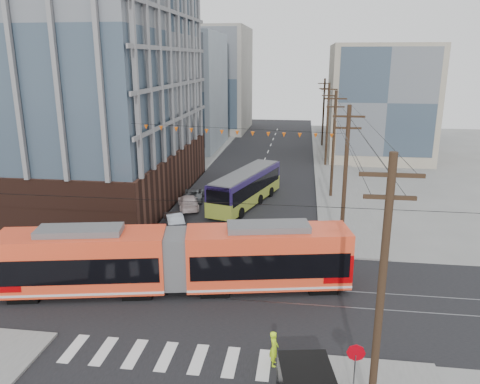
% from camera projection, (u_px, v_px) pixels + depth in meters
% --- Properties ---
extents(ground, '(160.00, 160.00, 0.00)m').
position_uv_depth(ground, '(196.00, 325.00, 25.61)').
color(ground, slate).
extents(office_building, '(30.00, 25.00, 28.60)m').
position_uv_depth(office_building, '(28.00, 56.00, 46.47)').
color(office_building, '#381E16').
rests_on(office_building, ground).
extents(bg_bldg_nw_near, '(18.00, 16.00, 18.00)m').
position_uv_depth(bg_bldg_nw_near, '(164.00, 91.00, 74.89)').
color(bg_bldg_nw_near, '#8C99A5').
rests_on(bg_bldg_nw_near, ground).
extents(bg_bldg_ne_near, '(14.00, 14.00, 16.00)m').
position_uv_depth(bg_bldg_ne_near, '(379.00, 102.00, 67.04)').
color(bg_bldg_ne_near, gray).
rests_on(bg_bldg_ne_near, ground).
extents(bg_bldg_nw_far, '(16.00, 18.00, 20.00)m').
position_uv_depth(bg_bldg_nw_far, '(208.00, 80.00, 93.28)').
color(bg_bldg_nw_far, gray).
rests_on(bg_bldg_nw_far, ground).
extents(bg_bldg_ne_far, '(16.00, 16.00, 14.00)m').
position_uv_depth(bg_bldg_ne_far, '(374.00, 98.00, 86.10)').
color(bg_bldg_ne_far, '#8C99A5').
rests_on(bg_bldg_ne_far, ground).
extents(utility_pole_near, '(0.30, 0.30, 11.00)m').
position_uv_depth(utility_pole_near, '(380.00, 298.00, 17.27)').
color(utility_pole_near, black).
rests_on(utility_pole_near, ground).
extents(utility_pole_far, '(0.30, 0.30, 11.00)m').
position_uv_depth(utility_pole_far, '(323.00, 113.00, 76.33)').
color(utility_pole_far, black).
rests_on(utility_pole_far, ground).
extents(streetcar, '(21.62, 7.15, 4.13)m').
position_uv_depth(streetcar, '(176.00, 260.00, 28.89)').
color(streetcar, '#FF4824').
rests_on(streetcar, ground).
extents(city_bus, '(6.05, 12.49, 3.47)m').
position_uv_depth(city_bus, '(246.00, 188.00, 46.31)').
color(city_bus, '#201447').
rests_on(city_bus, ground).
extents(parked_car_silver, '(2.89, 4.26, 1.33)m').
position_uv_depth(parked_car_silver, '(174.00, 219.00, 40.35)').
color(parked_car_silver, '#9CA6B2').
rests_on(parked_car_silver, ground).
extents(parked_car_white, '(3.15, 4.90, 1.32)m').
position_uv_depth(parked_car_white, '(188.00, 202.00, 45.28)').
color(parked_car_white, silver).
rests_on(parked_car_white, ground).
extents(parked_car_grey, '(2.64, 4.55, 1.19)m').
position_uv_depth(parked_car_grey, '(194.00, 194.00, 48.06)').
color(parked_car_grey, slate).
rests_on(parked_car_grey, ground).
extents(pedestrian, '(0.49, 0.68, 1.77)m').
position_uv_depth(pedestrian, '(274.00, 348.00, 22.02)').
color(pedestrian, '#C9FF1B').
rests_on(pedestrian, ground).
extents(stop_sign, '(0.78, 0.78, 2.56)m').
position_uv_depth(stop_sign, '(354.00, 375.00, 19.56)').
color(stop_sign, '#B5000C').
rests_on(stop_sign, ground).
extents(jersey_barrier, '(1.32, 3.93, 0.77)m').
position_uv_depth(jersey_barrier, '(338.00, 249.00, 34.73)').
color(jersey_barrier, gray).
rests_on(jersey_barrier, ground).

